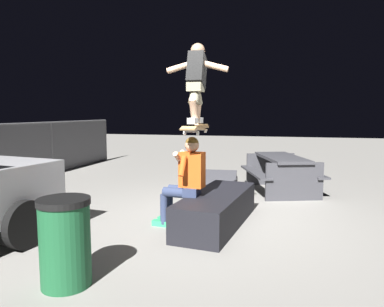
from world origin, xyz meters
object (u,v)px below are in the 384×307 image
at_px(kicker_ramp, 217,187).
at_px(picnic_table_back, 281,168).
at_px(ledge_box_main, 217,209).
at_px(skater_airborne, 196,79).
at_px(skateboard, 196,129).
at_px(trash_bin, 65,242).
at_px(person_sitting_on_ledge, 185,177).

distance_m(kicker_ramp, picnic_table_back, 1.40).
distance_m(ledge_box_main, skater_airborne, 1.90).
bearing_deg(skater_airborne, kicker_ramp, 3.67).
relative_size(ledge_box_main, skateboard, 1.96).
relative_size(skateboard, trash_bin, 1.21).
height_order(skater_airborne, trash_bin, skater_airborne).
bearing_deg(skateboard, kicker_ramp, 3.64).
xyz_separation_m(skater_airborne, trash_bin, (-2.08, 0.77, -1.68)).
bearing_deg(skateboard, skater_airborne, 1.98).
distance_m(ledge_box_main, person_sitting_on_ledge, 0.68).
relative_size(person_sitting_on_ledge, picnic_table_back, 0.64).
height_order(ledge_box_main, trash_bin, trash_bin).
relative_size(person_sitting_on_ledge, skater_airborne, 1.17).
distance_m(ledge_box_main, kicker_ramp, 2.40).
distance_m(ledge_box_main, picnic_table_back, 2.71).
height_order(ledge_box_main, skateboard, skateboard).
bearing_deg(kicker_ramp, trash_bin, 172.37).
relative_size(ledge_box_main, skater_airborne, 1.80).
bearing_deg(ledge_box_main, person_sitting_on_ledge, 114.82).
bearing_deg(person_sitting_on_ledge, kicker_ramp, 0.33).
bearing_deg(person_sitting_on_ledge, skater_airborne, -58.24).
xyz_separation_m(ledge_box_main, skater_airborne, (-0.11, 0.28, 1.87)).
bearing_deg(skater_airborne, person_sitting_on_ledge, 121.76).
height_order(person_sitting_on_ledge, skater_airborne, skater_airborne).
relative_size(ledge_box_main, kicker_ramp, 1.50).
xyz_separation_m(picnic_table_back, trash_bin, (-4.74, 1.93, -0.07)).
xyz_separation_m(skateboard, trash_bin, (-2.02, 0.77, -1.00)).
bearing_deg(picnic_table_back, kicker_ramp, 98.56).
xyz_separation_m(person_sitting_on_ledge, skateboard, (0.03, -0.15, 0.70)).
xyz_separation_m(ledge_box_main, kicker_ramp, (2.35, 0.44, -0.16)).
bearing_deg(kicker_ramp, ledge_box_main, -169.36).
bearing_deg(kicker_ramp, person_sitting_on_ledge, -179.67).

